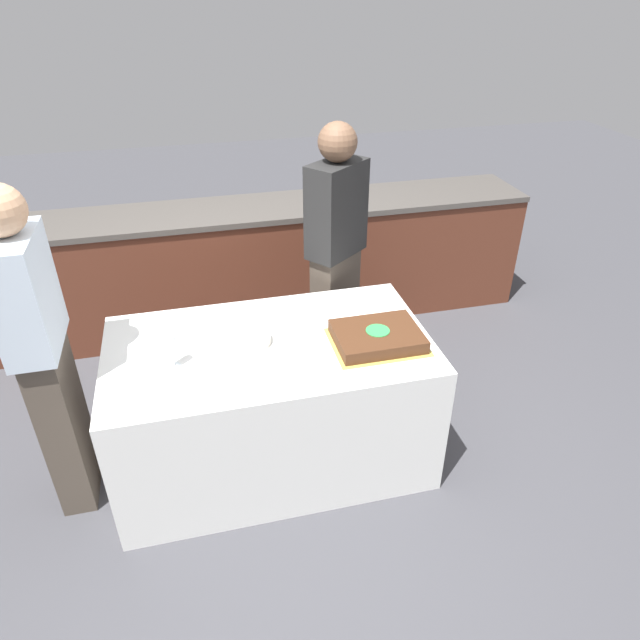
# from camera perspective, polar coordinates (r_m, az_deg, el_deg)

# --- Properties ---
(ground_plane) EXTENTS (14.00, 14.00, 0.00)m
(ground_plane) POSITION_cam_1_polar(r_m,az_deg,el_deg) (3.38, -4.53, -13.23)
(ground_plane) COLOR #424247
(back_counter) EXTENTS (4.40, 0.58, 0.92)m
(back_counter) POSITION_cam_1_polar(r_m,az_deg,el_deg) (4.37, -8.30, 5.31)
(back_counter) COLOR #5B2D1E
(back_counter) RESTS_ON ground_plane
(dining_table) EXTENTS (1.63, 0.92, 0.77)m
(dining_table) POSITION_cam_1_polar(r_m,az_deg,el_deg) (3.12, -4.83, -8.22)
(dining_table) COLOR silver
(dining_table) RESTS_ON ground_plane
(cake) EXTENTS (0.47, 0.37, 0.07)m
(cake) POSITION_cam_1_polar(r_m,az_deg,el_deg) (2.88, 5.76, -1.67)
(cake) COLOR gold
(cake) RESTS_ON dining_table
(plate_stack) EXTENTS (0.24, 0.24, 0.04)m
(plate_stack) POSITION_cam_1_polar(r_m,az_deg,el_deg) (2.89, -7.27, -1.92)
(plate_stack) COLOR white
(plate_stack) RESTS_ON dining_table
(wine_glass) EXTENTS (0.06, 0.06, 0.17)m
(wine_glass) POSITION_cam_1_polar(r_m,az_deg,el_deg) (2.74, -14.65, -2.49)
(wine_glass) COLOR white
(wine_glass) RESTS_ON dining_table
(side_plate_near_cake) EXTENTS (0.18, 0.18, 0.00)m
(side_plate_near_cake) POSITION_cam_1_polar(r_m,az_deg,el_deg) (3.16, 4.60, 0.98)
(side_plate_near_cake) COLOR white
(side_plate_near_cake) RESTS_ON dining_table
(utensil_pile) EXTENTS (0.13, 0.11, 0.02)m
(utensil_pile) POSITION_cam_1_polar(r_m,az_deg,el_deg) (2.60, -0.75, -6.22)
(utensil_pile) COLOR white
(utensil_pile) RESTS_ON dining_table
(person_cutting_cake) EXTENTS (0.41, 0.39, 1.68)m
(person_cutting_cake) POSITION_cam_1_polar(r_m,az_deg,el_deg) (3.51, 1.59, 6.45)
(person_cutting_cake) COLOR #4C4238
(person_cutting_cake) RESTS_ON ground_plane
(person_seated_left) EXTENTS (0.22, 0.41, 1.68)m
(person_seated_left) POSITION_cam_1_polar(r_m,az_deg,el_deg) (2.90, -25.93, -3.18)
(person_seated_left) COLOR #4C4238
(person_seated_left) RESTS_ON ground_plane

